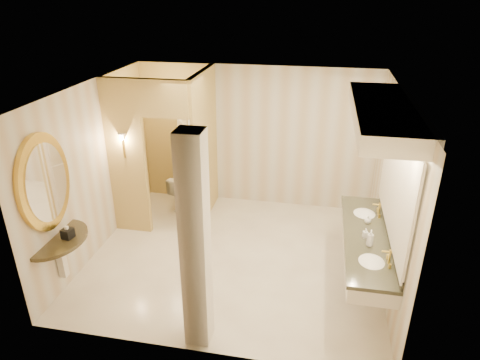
% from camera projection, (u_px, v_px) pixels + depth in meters
% --- Properties ---
extents(floor, '(4.50, 4.50, 0.00)m').
position_uv_depth(floor, '(234.00, 256.00, 6.90)').
color(floor, white).
rests_on(floor, ground).
extents(ceiling, '(4.50, 4.50, 0.00)m').
position_uv_depth(ceiling, '(233.00, 90.00, 5.77)').
color(ceiling, white).
rests_on(ceiling, wall_back).
extents(wall_back, '(4.50, 0.02, 2.70)m').
position_uv_depth(wall_back, '(255.00, 137.00, 8.12)').
color(wall_back, beige).
rests_on(wall_back, floor).
extents(wall_front, '(4.50, 0.02, 2.70)m').
position_uv_depth(wall_front, '(196.00, 257.00, 4.55)').
color(wall_front, beige).
rests_on(wall_front, floor).
extents(wall_left, '(0.02, 4.00, 2.70)m').
position_uv_depth(wall_left, '(94.00, 169.00, 6.72)').
color(wall_left, beige).
rests_on(wall_left, floor).
extents(wall_right, '(0.02, 4.00, 2.70)m').
position_uv_depth(wall_right, '(392.00, 193.00, 5.95)').
color(wall_right, beige).
rests_on(wall_right, floor).
extents(toilet_closet, '(1.50, 1.55, 2.70)m').
position_uv_depth(toilet_closet, '(181.00, 150.00, 7.38)').
color(toilet_closet, tan).
rests_on(toilet_closet, floor).
extents(wall_sconce, '(0.14, 0.14, 0.42)m').
position_uv_depth(wall_sconce, '(122.00, 139.00, 6.89)').
color(wall_sconce, gold).
rests_on(wall_sconce, toilet_closet).
extents(vanity, '(0.75, 2.49, 2.09)m').
position_uv_depth(vanity, '(377.00, 186.00, 5.53)').
color(vanity, silver).
rests_on(vanity, floor).
extents(console_shelf, '(1.01, 1.01, 1.96)m').
position_uv_depth(console_shelf, '(49.00, 207.00, 5.59)').
color(console_shelf, black).
rests_on(console_shelf, floor).
extents(pillar, '(0.29, 0.29, 2.70)m').
position_uv_depth(pillar, '(195.00, 246.00, 4.76)').
color(pillar, silver).
rests_on(pillar, floor).
extents(tissue_box, '(0.16, 0.16, 0.14)m').
position_uv_depth(tissue_box, '(68.00, 233.00, 5.76)').
color(tissue_box, black).
rests_on(tissue_box, console_shelf).
extents(toilet, '(0.58, 0.75, 0.68)m').
position_uv_depth(toilet, '(185.00, 191.00, 8.30)').
color(toilet, white).
rests_on(toilet, floor).
extents(soap_bottle_a, '(0.08, 0.08, 0.14)m').
position_uv_depth(soap_bottle_a, '(365.00, 233.00, 5.77)').
color(soap_bottle_a, beige).
rests_on(soap_bottle_a, vanity).
extents(soap_bottle_b, '(0.12, 0.12, 0.12)m').
position_uv_depth(soap_bottle_b, '(368.00, 220.00, 6.12)').
color(soap_bottle_b, silver).
rests_on(soap_bottle_b, vanity).
extents(soap_bottle_c, '(0.10, 0.10, 0.24)m').
position_uv_depth(soap_bottle_c, '(370.00, 238.00, 5.56)').
color(soap_bottle_c, '#C6B28C').
rests_on(soap_bottle_c, vanity).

